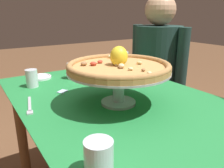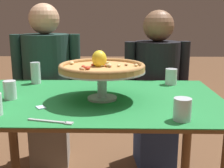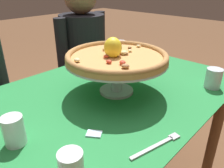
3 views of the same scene
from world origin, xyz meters
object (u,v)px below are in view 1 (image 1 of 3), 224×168
at_px(water_glass_front_right, 99,160).
at_px(water_glass_front_left, 32,79).
at_px(diner_left, 156,81).
at_px(pizza_stand, 119,78).
at_px(water_glass_back_left, 124,63).
at_px(side_plate, 40,77).
at_px(dinner_fork, 30,106).
at_px(sugar_packet, 62,92).
at_px(pizza, 119,66).
at_px(water_glass_side_left, 73,72).

height_order(water_glass_front_right, water_glass_front_left, water_glass_front_left).
bearing_deg(diner_left, pizza_stand, -56.19).
bearing_deg(water_glass_back_left, water_glass_front_right, -39.70).
distance_m(side_plate, diner_left, 0.86).
xyz_separation_m(dinner_fork, sugar_packet, (-0.10, 0.19, -0.00)).
bearing_deg(water_glass_front_left, pizza, 29.62).
relative_size(water_glass_side_left, diner_left, 0.08).
relative_size(water_glass_side_left, water_glass_front_left, 1.00).
xyz_separation_m(water_glass_front_right, diner_left, (-0.79, 0.97, -0.16)).
bearing_deg(side_plate, pizza, 16.34).
xyz_separation_m(pizza_stand, sugar_packet, (-0.28, -0.15, -0.12)).
height_order(water_glass_front_left, water_glass_back_left, water_glass_back_left).
xyz_separation_m(pizza, water_glass_front_right, (0.34, -0.30, -0.13)).
height_order(pizza, water_glass_back_left, pizza).
height_order(pizza, water_glass_front_left, pizza).
bearing_deg(sugar_packet, pizza, 28.53).
relative_size(water_glass_side_left, water_glass_front_right, 1.03).
relative_size(water_glass_back_left, dinner_fork, 0.70).
relative_size(pizza, side_plate, 3.38).
xyz_separation_m(water_glass_back_left, side_plate, (-0.14, -0.52, -0.05)).
xyz_separation_m(water_glass_side_left, side_plate, (-0.11, -0.16, -0.03)).
height_order(pizza, diner_left, diner_left).
xyz_separation_m(water_glass_side_left, water_glass_back_left, (0.03, 0.36, 0.02)).
height_order(pizza, sugar_packet, pizza).
bearing_deg(diner_left, water_glass_front_left, -89.78).
height_order(water_glass_back_left, sugar_packet, water_glass_back_left).
distance_m(pizza, water_glass_back_left, 0.57).
distance_m(water_glass_front_left, dinner_fork, 0.28).
relative_size(side_plate, diner_left, 0.10).
height_order(side_plate, diner_left, diner_left).
height_order(side_plate, sugar_packet, side_plate).
xyz_separation_m(water_glass_back_left, sugar_packet, (0.16, -0.50, -0.06)).
bearing_deg(pizza_stand, pizza, 158.15).
relative_size(pizza_stand, water_glass_back_left, 3.22).
bearing_deg(water_glass_side_left, pizza, 0.72).
bearing_deg(water_glass_side_left, water_glass_back_left, 84.80).
distance_m(water_glass_side_left, sugar_packet, 0.25).
relative_size(pizza, water_glass_side_left, 4.52).
bearing_deg(side_plate, water_glass_side_left, 56.32).
bearing_deg(water_glass_back_left, diner_left, 91.78).
relative_size(water_glass_front_left, sugar_packet, 1.91).
height_order(water_glass_back_left, diner_left, diner_left).
bearing_deg(water_glass_back_left, pizza, -38.62).
xyz_separation_m(water_glass_side_left, dinner_fork, (0.29, -0.33, -0.04)).
distance_m(water_glass_front_left, water_glass_back_left, 0.61).
distance_m(water_glass_back_left, sugar_packet, 0.53).
relative_size(pizza, water_glass_front_right, 4.67).
xyz_separation_m(pizza_stand, water_glass_front_right, (0.34, -0.30, -0.08)).
xyz_separation_m(pizza, diner_left, (-0.45, 0.67, -0.29)).
distance_m(pizza_stand, water_glass_back_left, 0.57).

